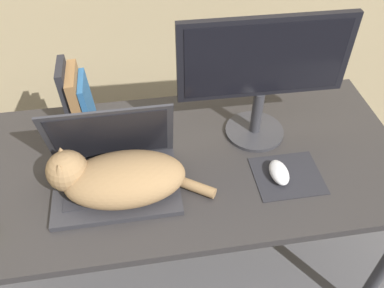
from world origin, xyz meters
The scene contains 7 objects.
desk centered at (0.00, 0.34, 0.64)m, with size 1.48×0.67×0.71m.
laptop centered at (-0.19, 0.28, 0.76)m, with size 0.37×0.26×0.26m.
cat centered at (-0.19, 0.23, 0.78)m, with size 0.48×0.20×0.16m.
external_monitor centered at (0.28, 0.43, 0.96)m, with size 0.52×0.20×0.43m.
mousepad centered at (0.33, 0.22, 0.71)m, with size 0.21×0.18×0.00m.
computer_mouse centered at (0.30, 0.22, 0.73)m, with size 0.06×0.10×0.03m.
book_row centered at (-0.30, 0.56, 0.82)m, with size 0.08×0.16×0.25m.
Camera 1 is at (-0.09, -0.55, 1.66)m, focal length 38.00 mm.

